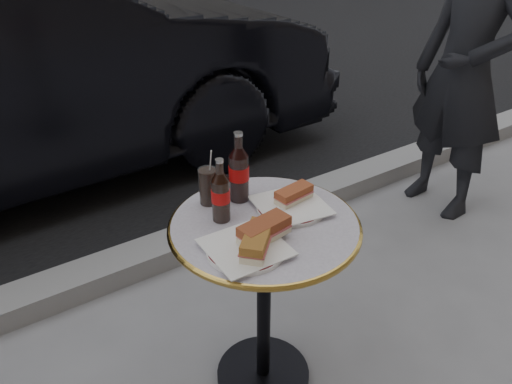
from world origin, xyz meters
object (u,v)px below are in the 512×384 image
cola_bottle_left (220,190)px  pedestrian (465,74)px  cola_bottle_right (239,167)px  cola_glass (208,186)px  plate_right (291,207)px  bistro_table (264,307)px  plate_left (246,249)px

cola_bottle_left → pedestrian: 1.78m
cola_bottle_right → cola_glass: bearing=159.5°
plate_right → cola_glass: size_ratio=1.80×
plate_right → cola_bottle_left: cola_bottle_left is taller
bistro_table → cola_bottle_right: 0.52m
bistro_table → pedestrian: 1.76m
cola_bottle_left → cola_bottle_right: cola_bottle_right is taller
pedestrian → cola_bottle_left: bearing=-78.5°
plate_right → cola_bottle_left: size_ratio=1.07×
plate_left → plate_right: 0.27m
plate_left → cola_glass: bearing=81.9°
pedestrian → cola_glass: bearing=-82.0°
plate_left → cola_bottle_left: size_ratio=1.08×
bistro_table → cola_bottle_left: 0.49m
plate_right → cola_bottle_right: cola_bottle_right is taller
plate_right → pedestrian: 1.58m
plate_left → cola_glass: 0.31m
cola_bottle_left → plate_right: bearing=-18.0°
cola_bottle_right → pedestrian: bearing=10.8°
cola_bottle_right → bistro_table: bearing=-93.0°
plate_left → cola_bottle_right: 0.32m
plate_left → cola_bottle_left: bearing=81.8°
cola_bottle_right → pedestrian: size_ratio=0.15×
bistro_table → plate_left: 0.41m
cola_bottle_right → pedestrian: pedestrian is taller
plate_left → pedestrian: bearing=17.9°
plate_left → pedestrian: (1.76, 0.57, 0.08)m
cola_bottle_right → pedestrian: 1.65m
cola_glass → pedestrian: (1.72, 0.27, 0.02)m
plate_right → pedestrian: size_ratio=0.14×
bistro_table → plate_right: bearing=8.7°
cola_bottle_left → cola_glass: (0.02, 0.11, -0.04)m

